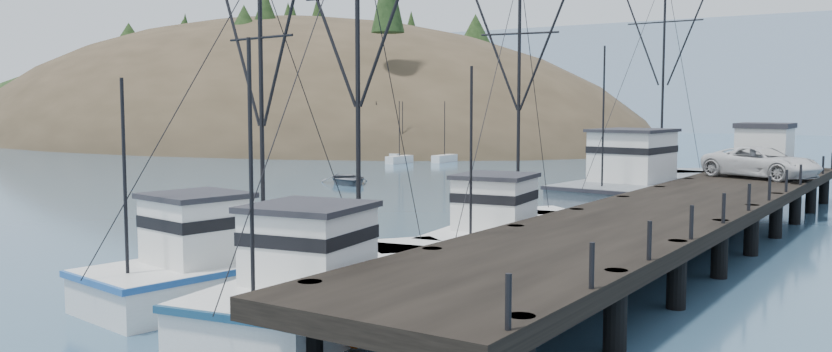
{
  "coord_description": "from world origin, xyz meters",
  "views": [
    {
      "loc": [
        23.24,
        -17.34,
        5.93
      ],
      "look_at": [
        1.76,
        14.51,
        2.5
      ],
      "focal_mm": 35.0,
      "sensor_mm": 36.0,
      "label": 1
    }
  ],
  "objects": [
    {
      "name": "pier_shed",
      "position": [
        13.57,
        34.0,
        3.42
      ],
      "size": [
        3.0,
        3.2,
        2.8
      ],
      "color": "silver",
      "rests_on": "pier"
    },
    {
      "name": "ground",
      "position": [
        0.0,
        0.0,
        0.0
      ],
      "size": [
        400.0,
        400.0,
        0.0
      ],
      "primitive_type": "plane",
      "color": "#2F4E68",
      "rests_on": "ground"
    },
    {
      "name": "pier",
      "position": [
        14.0,
        16.0,
        1.69
      ],
      "size": [
        6.0,
        44.0,
        2.0
      ],
      "color": "black",
      "rests_on": "ground"
    },
    {
      "name": "trawler_mid",
      "position": [
        4.78,
        0.18,
        0.82
      ],
      "size": [
        4.8,
        10.65,
        10.58
      ],
      "color": "silver",
      "rests_on": "ground"
    },
    {
      "name": "moored_sailboats",
      "position": [
        -31.34,
        54.62,
        0.33
      ],
      "size": [
        22.82,
        15.9,
        6.35
      ],
      "color": "silver",
      "rests_on": "ground"
    },
    {
      "name": "headland",
      "position": [
        -74.95,
        78.61,
        -4.55
      ],
      "size": [
        134.8,
        78.0,
        51.0
      ],
      "color": "#382D1E",
      "rests_on": "ground"
    },
    {
      "name": "distant_ridge_far",
      "position": [
        -40.0,
        185.0,
        0.0
      ],
      "size": [
        180.0,
        25.0,
        18.0
      ],
      "primitive_type": "cube",
      "color": "silver",
      "rests_on": "ground"
    },
    {
      "name": "trawler_near",
      "position": [
        8.8,
        0.23,
        0.82
      ],
      "size": [
        5.5,
        11.95,
        11.94
      ],
      "color": "silver",
      "rests_on": "ground"
    },
    {
      "name": "trawler_far",
      "position": [
        8.58,
        10.93,
        0.82
      ],
      "size": [
        4.93,
        11.38,
        11.56
      ],
      "color": "silver",
      "rests_on": "ground"
    },
    {
      "name": "motorboat",
      "position": [
        -14.49,
        29.54,
        0.0
      ],
      "size": [
        6.21,
        6.09,
        1.05
      ],
      "primitive_type": "imported",
      "rotation": [
        0.0,
        0.0,
        0.84
      ],
      "color": "#565960",
      "rests_on": "ground"
    },
    {
      "name": "pickup_truck",
      "position": [
        14.55,
        28.24,
        2.84
      ],
      "size": [
        6.63,
        4.8,
        1.67
      ],
      "primitive_type": "imported",
      "rotation": [
        0.0,
        0.0,
        1.19
      ],
      "color": "silver",
      "rests_on": "pier"
    },
    {
      "name": "work_vessel",
      "position": [
        9.0,
        26.87,
        1.23
      ],
      "size": [
        6.06,
        16.63,
        13.73
      ],
      "color": "slate",
      "rests_on": "ground"
    }
  ]
}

